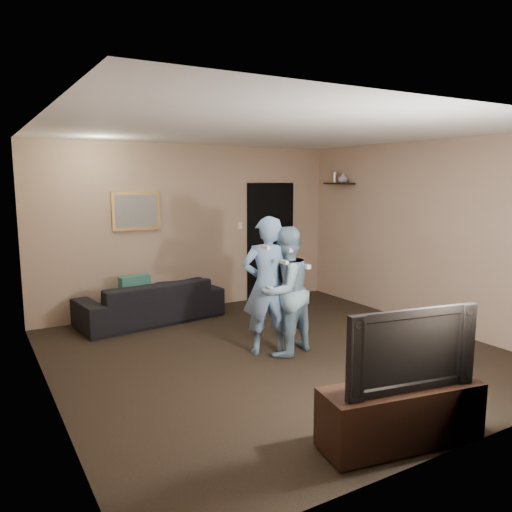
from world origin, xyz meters
TOP-DOWN VIEW (x-y plane):
  - ground at (0.00, 0.00)m, footprint 5.00×5.00m
  - ceiling at (0.00, 0.00)m, footprint 5.00×5.00m
  - wall_back at (0.00, 2.50)m, footprint 5.00×0.04m
  - wall_front at (0.00, -2.50)m, footprint 5.00×0.04m
  - wall_left at (-2.50, 0.00)m, footprint 0.04×5.00m
  - wall_right at (2.50, 0.00)m, footprint 0.04×5.00m
  - sofa at (-0.85, 2.09)m, footprint 2.15×1.05m
  - throw_pillow at (-1.07, 2.09)m, footprint 0.46×0.21m
  - painting_frame at (-0.90, 2.48)m, footprint 0.72×0.05m
  - painting_canvas at (-0.90, 2.45)m, footprint 0.62×0.01m
  - doorway at (1.45, 2.47)m, footprint 0.90×0.06m
  - light_switch at (0.85, 2.48)m, footprint 0.08×0.02m
  - wall_shelf at (2.39, 1.80)m, footprint 0.20×0.60m
  - shelf_vase at (2.39, 1.71)m, footprint 0.16×0.16m
  - shelf_figurine at (2.39, 1.92)m, footprint 0.06×0.06m
  - tv_console at (-0.28, -2.22)m, footprint 1.35×0.64m
  - television at (-0.28, -2.22)m, footprint 1.12×0.34m
  - wii_player_left at (-0.08, 0.08)m, footprint 0.70×0.58m
  - wii_player_right at (0.08, -0.04)m, footprint 0.88×0.78m

SIDE VIEW (x-z plane):
  - ground at x=0.00m, z-range 0.00..0.00m
  - tv_console at x=-0.28m, z-range 0.02..0.48m
  - sofa at x=-0.85m, z-range 0.00..0.61m
  - throw_pillow at x=-1.07m, z-range 0.26..0.70m
  - wii_player_right at x=0.08m, z-range 0.00..1.52m
  - television at x=-0.28m, z-range 0.48..1.12m
  - wii_player_left at x=-0.08m, z-range 0.00..1.64m
  - doorway at x=1.45m, z-range 0.00..2.00m
  - wall_back at x=0.00m, z-range 0.00..2.60m
  - wall_front at x=0.00m, z-range 0.00..2.60m
  - wall_left at x=-2.50m, z-range 0.00..2.60m
  - wall_right at x=2.50m, z-range 0.00..2.60m
  - light_switch at x=0.85m, z-range 1.24..1.36m
  - painting_frame at x=-0.90m, z-range 1.32..1.89m
  - painting_canvas at x=-0.90m, z-range 1.37..1.83m
  - wall_shelf at x=2.39m, z-range 1.98..2.00m
  - shelf_vase at x=2.39m, z-range 2.00..2.17m
  - shelf_figurine at x=2.39m, z-range 2.00..2.18m
  - ceiling at x=0.00m, z-range 2.58..2.62m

